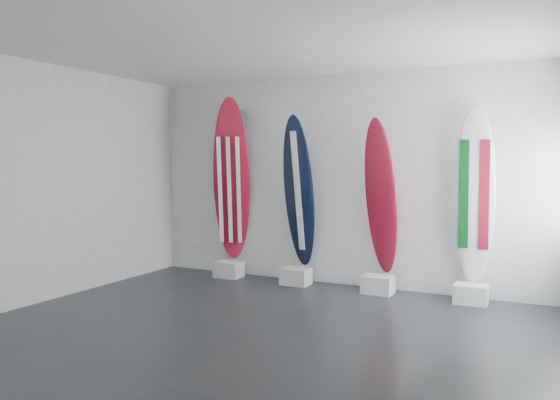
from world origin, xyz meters
The scene contains 14 objects.
floor centered at (0.00, 0.00, 0.00)m, with size 6.00×6.00×0.00m, color black.
ceiling centered at (0.00, 0.00, 3.00)m, with size 6.00×6.00×0.00m, color white.
wall_back centered at (0.00, 2.50, 1.50)m, with size 6.00×6.00×0.00m, color silver.
wall_front centered at (0.00, -2.50, 1.50)m, with size 6.00×6.00×0.00m, color silver.
wall_left centered at (-3.00, 0.00, 1.50)m, with size 5.00×5.00×0.00m, color silver.
display_block_usa centered at (-1.68, 2.18, 0.12)m, with size 0.40×0.30×0.24m, color silver.
surfboard_usa centered at (-1.68, 2.28, 1.48)m, with size 0.57×0.08×2.51m, color maroon.
display_block_navy centered at (-0.55, 2.18, 0.12)m, with size 0.40×0.30×0.24m, color silver.
surfboard_navy centered at (-0.55, 2.28, 1.33)m, with size 0.50×0.08×2.21m, color black.
display_block_swiss centered at (0.66, 2.18, 0.12)m, with size 0.40×0.30×0.24m, color silver.
surfboard_swiss centered at (0.66, 2.28, 1.29)m, with size 0.48×0.08×2.13m, color maroon.
display_block_italy centered at (1.85, 2.18, 0.12)m, with size 0.40×0.30×0.24m, color silver.
surfboard_italy centered at (1.85, 2.28, 1.36)m, with size 0.51×0.08×2.23m, color white.
wall_outlet centered at (-2.45, 2.48, 0.35)m, with size 0.09×0.02×0.13m, color silver.
Camera 1 is at (2.74, -4.93, 1.77)m, focal length 35.42 mm.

